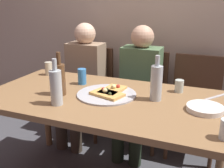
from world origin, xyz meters
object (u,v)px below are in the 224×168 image
Objects in this scene: chair_middle at (142,92)px; chair_right at (195,99)px; guest_in_beanie at (138,84)px; pizza_slice_last at (107,94)px; plate_stack at (205,108)px; wine_bottle at (56,87)px; pizza_tray at (107,94)px; soda_can at (82,76)px; table_knife at (216,97)px; water_bottle at (60,79)px; chair_left at (89,85)px; beer_bottle at (156,82)px; guest_in_sweater at (82,77)px; dining_table at (106,107)px; pizza_slice_extra at (112,90)px; wine_glass at (179,86)px; tumbler_near at (49,68)px.

chair_right is (0.50, 0.00, 0.00)m from chair_middle.
guest_in_beanie is at bearing 90.00° from chair_middle.
plate_stack is (0.63, 0.01, -0.01)m from pizza_slice_last.
pizza_slice_last is 0.35m from wine_bottle.
guest_in_beanie is at bearing 86.68° from pizza_tray.
soda_can is at bearing 150.52° from pizza_tray.
pizza_tray is 0.84m from chair_middle.
soda_can is 0.55× the size of table_knife.
wine_bottle is at bearing 76.17° from chair_middle.
water_bottle is 0.96m from plate_stack.
guest_in_beanie is at bearing 165.45° from chair_left.
beer_bottle reaches higher than chair_middle.
pizza_slice_last is at bearing -167.97° from beer_bottle.
guest_in_beanie is (0.58, 0.00, 0.00)m from guest_in_sweater.
dining_table is at bearing -33.33° from soda_can.
chair_left is at bearing 0.00° from chair_right.
beer_bottle reaches higher than dining_table.
chair_right is (0.54, 0.80, -0.25)m from pizza_tray.
pizza_slice_last is 0.28× the size of chair_right.
wine_glass reaches higher than pizza_slice_extra.
dining_table is 13.90× the size of soda_can.
water_bottle is 1.29m from chair_right.
beer_bottle is (0.32, 0.07, 0.20)m from dining_table.
water_bottle is at bearing -165.63° from dining_table.
table_knife is at bearing 5.14° from soda_can.
soda_can is (-0.05, 0.42, -0.06)m from wine_bottle.
wine_bottle is at bearing -64.80° from water_bottle.
chair_middle is (0.70, 0.53, -0.30)m from tumbler_near.
chair_right is at bearing 23.90° from tumbler_near.
wine_bottle is 0.98× the size of beer_bottle.
water_bottle is 0.84m from wine_glass.
chair_right is at bearing 56.06° from pizza_tray.
plate_stack is at bearing 132.19° from guest_in_beanie.
water_bottle reaches higher than wine_bottle.
pizza_tray is 0.34m from water_bottle.
chair_middle is at bearing 127.12° from wine_glass.
soda_can is at bearing 118.73° from guest_in_sweater.
beer_bottle is at bearing 145.15° from guest_in_sweater.
beer_bottle is at bearing -13.07° from tumbler_near.
chair_right is (1.09, 0.00, 0.00)m from chair_left.
pizza_slice_last is 0.28× the size of chair_left.
wine_bottle is at bearing -134.90° from dining_table.
guest_in_sweater reaches higher than water_bottle.
tumbler_near is (-0.68, 0.22, 0.03)m from pizza_slice_extra.
guest_in_beanie reaches higher than chair_middle.
wine_bottle is 0.33× the size of chair_middle.
pizza_slice_extra is (0.01, 0.09, 0.10)m from dining_table.
beer_bottle is 0.26m from wine_glass.
guest_in_beanie is (-0.30, 0.61, -0.24)m from beer_bottle.
beer_bottle is 0.33× the size of chair_left.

